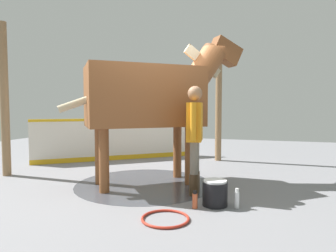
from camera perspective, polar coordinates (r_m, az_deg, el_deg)
ground_plane at (r=5.22m, az=-4.49°, el=-11.58°), size 16.00×16.00×0.02m
wet_patch at (r=5.33m, az=-4.58°, el=-11.12°), size 2.43×2.43×0.00m
barrier_wall at (r=7.73m, az=-9.80°, el=-2.82°), size 2.60×3.37×1.08m
roof_post_near at (r=7.58m, az=9.80°, el=4.72°), size 0.16×0.16×3.02m
roof_post_far at (r=6.64m, az=-29.16°, el=4.48°), size 0.16×0.16×3.02m
horse at (r=5.20m, az=-3.34°, el=5.86°), size 2.28×2.80×2.70m
handler at (r=4.59m, az=5.22°, el=-1.16°), size 0.67×0.28×1.69m
wash_bucket at (r=4.21m, az=9.10°, el=-12.70°), size 0.35×0.35×0.36m
bottle_shampoo at (r=4.18m, az=13.22°, el=-13.64°), size 0.07×0.07×0.27m
bottle_spray at (r=4.09m, az=5.24°, el=-14.13°), size 0.07×0.07×0.24m
hose_coil at (r=3.71m, az=-0.52°, el=-17.52°), size 0.59×0.59×0.03m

